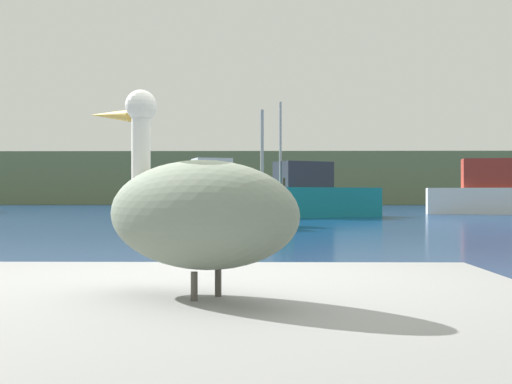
% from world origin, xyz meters
% --- Properties ---
extents(hillside_backdrop, '(140.00, 15.46, 5.87)m').
position_xyz_m(hillside_backdrop, '(0.00, 75.24, 2.94)').
color(hillside_backdrop, '#6B7A51').
rests_on(hillside_backdrop, ground).
extents(pier_dock, '(3.26, 3.03, 0.66)m').
position_xyz_m(pier_dock, '(-0.05, -0.89, 0.33)').
color(pier_dock, gray).
rests_on(pier_dock, ground).
extents(pelican, '(1.18, 0.99, 0.96)m').
position_xyz_m(pelican, '(-0.06, -0.88, 1.04)').
color(pelican, gray).
rests_on(pelican, pier_dock).
extents(fishing_boat_white, '(6.96, 3.11, 5.60)m').
position_xyz_m(fishing_boat_white, '(12.79, 33.36, 1.13)').
color(fishing_boat_white, white).
rests_on(fishing_boat_white, ground).
extents(fishing_boat_teal, '(6.77, 4.78, 5.53)m').
position_xyz_m(fishing_boat_teal, '(2.56, 28.23, 1.03)').
color(fishing_boat_teal, teal).
rests_on(fishing_boat_teal, ground).
extents(fishing_boat_green, '(4.71, 2.71, 4.08)m').
position_xyz_m(fishing_boat_green, '(-1.27, 18.57, 0.78)').
color(fishing_boat_green, '#1E8C4C').
rests_on(fishing_boat_green, ground).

